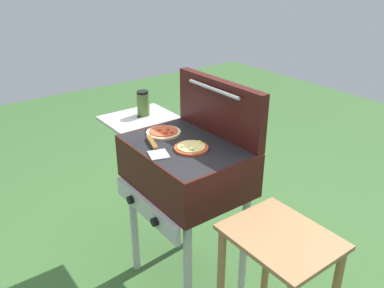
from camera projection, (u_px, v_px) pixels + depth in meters
The scene contains 8 objects.
ground_plane at pixel (187, 279), 2.42m from camera, with size 8.00×8.00×0.00m, color #38602D.
grill at pixel (184, 168), 2.11m from camera, with size 0.96×0.53×0.90m.
grill_lid_open at pixel (219, 108), 2.09m from camera, with size 0.63×0.08×0.30m.
pizza_pepperoni at pixel (164, 132), 2.16m from camera, with size 0.19×0.19×0.04m.
pizza_cheese at pixel (191, 148), 1.98m from camera, with size 0.17×0.17×0.03m.
sauce_jar at pixel (143, 103), 2.39m from camera, with size 0.07×0.07×0.15m.
spatula at pixel (155, 147), 1.99m from camera, with size 0.27×0.13×0.02m.
prep_table at pixel (277, 275), 1.72m from camera, with size 0.44×0.36×0.74m.
Camera 1 is at (1.50, -1.08, 1.76)m, focal length 37.55 mm.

